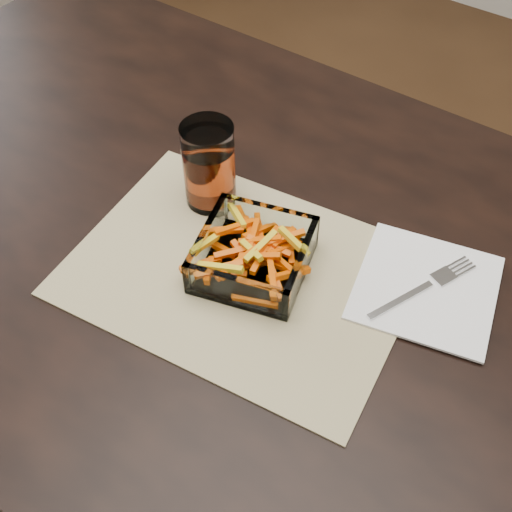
# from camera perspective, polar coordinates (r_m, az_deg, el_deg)

# --- Properties ---
(dining_table) EXTENTS (1.60, 0.90, 0.75)m
(dining_table) POSITION_cam_1_polar(r_m,az_deg,el_deg) (0.98, -1.29, -2.01)
(dining_table) COLOR black
(dining_table) RESTS_ON ground
(placemat) EXTENTS (0.49, 0.38, 0.00)m
(placemat) POSITION_cam_1_polar(r_m,az_deg,el_deg) (0.87, -1.41, -1.40)
(placemat) COLOR tan
(placemat) RESTS_ON dining_table
(glass_bowl) EXTENTS (0.18, 0.18, 0.06)m
(glass_bowl) POSITION_cam_1_polar(r_m,az_deg,el_deg) (0.86, -0.25, -0.08)
(glass_bowl) COLOR white
(glass_bowl) RESTS_ON placemat
(tumbler) EXTENTS (0.08, 0.08, 0.13)m
(tumbler) POSITION_cam_1_polar(r_m,az_deg,el_deg) (0.93, -4.18, 7.84)
(tumbler) COLOR white
(tumbler) RESTS_ON placemat
(napkin) EXTENTS (0.22, 0.22, 0.00)m
(napkin) POSITION_cam_1_polar(r_m,az_deg,el_deg) (0.88, 14.88, -2.72)
(napkin) COLOR white
(napkin) RESTS_ON placemat
(fork) EXTENTS (0.08, 0.17, 0.00)m
(fork) POSITION_cam_1_polar(r_m,az_deg,el_deg) (0.88, 14.80, -2.64)
(fork) COLOR silver
(fork) RESTS_ON napkin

